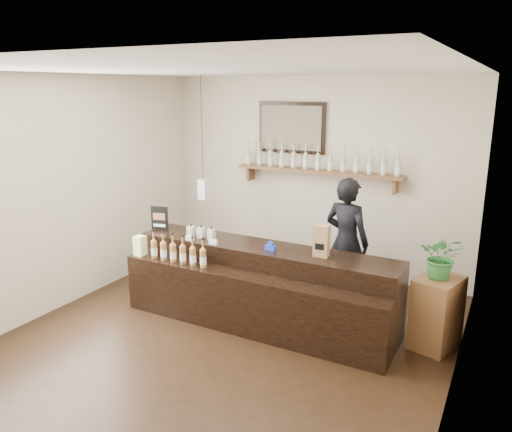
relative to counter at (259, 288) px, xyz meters
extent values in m
plane|color=black|center=(-0.10, -0.58, -0.41)|extent=(5.00, 5.00, 0.00)
plane|color=beige|center=(-0.10, 1.92, 0.99)|extent=(4.50, 0.00, 4.50)
plane|color=beige|center=(-2.35, -0.58, 0.99)|extent=(0.00, 5.00, 5.00)
plane|color=beige|center=(2.15, -0.58, 0.99)|extent=(0.00, 5.00, 5.00)
plane|color=white|center=(-0.10, -0.58, 2.39)|extent=(5.00, 5.00, 0.00)
cube|color=brown|center=(0.00, 1.79, 1.09)|extent=(2.40, 0.25, 0.04)
cube|color=brown|center=(-1.08, 1.82, 0.97)|extent=(0.04, 0.20, 0.20)
cube|color=brown|center=(1.08, 1.82, 0.97)|extent=(0.04, 0.20, 0.20)
cube|color=black|center=(-0.45, 1.89, 1.67)|extent=(1.02, 0.04, 0.72)
cube|color=#403429|center=(-0.45, 1.86, 1.67)|extent=(0.92, 0.01, 0.62)
cube|color=white|center=(-1.40, 1.02, 0.84)|extent=(0.12, 0.12, 0.28)
cylinder|color=black|center=(-1.40, 1.02, 1.68)|extent=(0.01, 0.01, 1.41)
cylinder|color=beige|center=(-1.10, 1.79, 1.21)|extent=(0.07, 0.07, 0.20)
cone|color=beige|center=(-1.10, 1.79, 1.33)|extent=(0.07, 0.07, 0.05)
cylinder|color=beige|center=(-1.10, 1.79, 1.39)|extent=(0.02, 0.02, 0.07)
cylinder|color=gold|center=(-1.10, 1.79, 1.44)|extent=(0.03, 0.03, 0.02)
cylinder|color=white|center=(-1.10, 1.79, 1.19)|extent=(0.07, 0.07, 0.09)
cylinder|color=beige|center=(-0.92, 1.79, 1.21)|extent=(0.07, 0.07, 0.20)
cone|color=beige|center=(-0.92, 1.79, 1.33)|extent=(0.07, 0.07, 0.05)
cylinder|color=beige|center=(-0.92, 1.79, 1.39)|extent=(0.02, 0.02, 0.07)
cylinder|color=gold|center=(-0.92, 1.79, 1.44)|extent=(0.03, 0.03, 0.02)
cylinder|color=white|center=(-0.92, 1.79, 1.19)|extent=(0.07, 0.07, 0.09)
cylinder|color=beige|center=(-0.74, 1.79, 1.21)|extent=(0.07, 0.07, 0.20)
cone|color=beige|center=(-0.74, 1.79, 1.33)|extent=(0.07, 0.07, 0.05)
cylinder|color=beige|center=(-0.74, 1.79, 1.39)|extent=(0.02, 0.02, 0.07)
cylinder|color=gold|center=(-0.74, 1.79, 1.44)|extent=(0.03, 0.03, 0.02)
cylinder|color=white|center=(-0.74, 1.79, 1.19)|extent=(0.07, 0.07, 0.09)
cylinder|color=beige|center=(-0.55, 1.79, 1.21)|extent=(0.07, 0.07, 0.20)
cone|color=beige|center=(-0.55, 1.79, 1.33)|extent=(0.07, 0.07, 0.05)
cylinder|color=beige|center=(-0.55, 1.79, 1.39)|extent=(0.02, 0.02, 0.07)
cylinder|color=gold|center=(-0.55, 1.79, 1.44)|extent=(0.03, 0.03, 0.02)
cylinder|color=white|center=(-0.55, 1.79, 1.19)|extent=(0.07, 0.07, 0.09)
cylinder|color=beige|center=(-0.37, 1.79, 1.21)|extent=(0.07, 0.07, 0.20)
cone|color=beige|center=(-0.37, 1.79, 1.33)|extent=(0.07, 0.07, 0.05)
cylinder|color=beige|center=(-0.37, 1.79, 1.39)|extent=(0.02, 0.02, 0.07)
cylinder|color=gold|center=(-0.37, 1.79, 1.44)|extent=(0.03, 0.03, 0.02)
cylinder|color=white|center=(-0.37, 1.79, 1.19)|extent=(0.07, 0.07, 0.09)
cylinder|color=beige|center=(-0.19, 1.79, 1.21)|extent=(0.07, 0.07, 0.20)
cone|color=beige|center=(-0.19, 1.79, 1.33)|extent=(0.07, 0.07, 0.05)
cylinder|color=beige|center=(-0.19, 1.79, 1.39)|extent=(0.02, 0.02, 0.07)
cylinder|color=gold|center=(-0.19, 1.79, 1.44)|extent=(0.03, 0.03, 0.02)
cylinder|color=white|center=(-0.19, 1.79, 1.19)|extent=(0.07, 0.07, 0.09)
cylinder|color=beige|center=(0.00, 1.79, 1.21)|extent=(0.07, 0.07, 0.20)
cone|color=beige|center=(0.00, 1.79, 1.33)|extent=(0.07, 0.07, 0.05)
cylinder|color=beige|center=(0.00, 1.79, 1.39)|extent=(0.02, 0.02, 0.07)
cylinder|color=gold|center=(0.00, 1.79, 1.44)|extent=(0.03, 0.03, 0.02)
cylinder|color=white|center=(0.00, 1.79, 1.19)|extent=(0.07, 0.07, 0.09)
cylinder|color=beige|center=(0.18, 1.79, 1.21)|extent=(0.07, 0.07, 0.20)
cone|color=beige|center=(0.18, 1.79, 1.33)|extent=(0.07, 0.07, 0.05)
cylinder|color=beige|center=(0.18, 1.79, 1.39)|extent=(0.02, 0.02, 0.07)
cylinder|color=gold|center=(0.18, 1.79, 1.44)|extent=(0.03, 0.03, 0.02)
cylinder|color=white|center=(0.18, 1.79, 1.19)|extent=(0.07, 0.07, 0.09)
cylinder|color=beige|center=(0.36, 1.79, 1.21)|extent=(0.07, 0.07, 0.20)
cone|color=beige|center=(0.36, 1.79, 1.33)|extent=(0.07, 0.07, 0.05)
cylinder|color=beige|center=(0.36, 1.79, 1.39)|extent=(0.02, 0.02, 0.07)
cylinder|color=gold|center=(0.36, 1.79, 1.44)|extent=(0.03, 0.03, 0.02)
cylinder|color=white|center=(0.36, 1.79, 1.19)|extent=(0.07, 0.07, 0.09)
cylinder|color=beige|center=(0.55, 1.79, 1.21)|extent=(0.07, 0.07, 0.20)
cone|color=beige|center=(0.55, 1.79, 1.33)|extent=(0.07, 0.07, 0.05)
cylinder|color=beige|center=(0.55, 1.79, 1.39)|extent=(0.02, 0.02, 0.07)
cylinder|color=gold|center=(0.55, 1.79, 1.44)|extent=(0.03, 0.03, 0.02)
cylinder|color=white|center=(0.55, 1.79, 1.19)|extent=(0.07, 0.07, 0.09)
cylinder|color=beige|center=(0.73, 1.79, 1.21)|extent=(0.07, 0.07, 0.20)
cone|color=beige|center=(0.73, 1.79, 1.33)|extent=(0.07, 0.07, 0.05)
cylinder|color=beige|center=(0.73, 1.79, 1.39)|extent=(0.02, 0.02, 0.07)
cylinder|color=gold|center=(0.73, 1.79, 1.44)|extent=(0.03, 0.03, 0.02)
cylinder|color=white|center=(0.73, 1.79, 1.19)|extent=(0.07, 0.07, 0.09)
cylinder|color=beige|center=(0.91, 1.79, 1.21)|extent=(0.07, 0.07, 0.20)
cone|color=beige|center=(0.91, 1.79, 1.33)|extent=(0.07, 0.07, 0.05)
cylinder|color=beige|center=(0.91, 1.79, 1.39)|extent=(0.02, 0.02, 0.07)
cylinder|color=gold|center=(0.91, 1.79, 1.44)|extent=(0.03, 0.03, 0.02)
cylinder|color=white|center=(0.91, 1.79, 1.19)|extent=(0.07, 0.07, 0.09)
cylinder|color=beige|center=(1.10, 1.79, 1.21)|extent=(0.07, 0.07, 0.20)
cone|color=beige|center=(1.10, 1.79, 1.33)|extent=(0.07, 0.07, 0.05)
cylinder|color=beige|center=(1.10, 1.79, 1.39)|extent=(0.02, 0.02, 0.07)
cylinder|color=gold|center=(1.10, 1.79, 1.44)|extent=(0.03, 0.03, 0.02)
cylinder|color=white|center=(1.10, 1.79, 1.19)|extent=(0.07, 0.07, 0.09)
cube|color=black|center=(0.01, 0.12, 0.03)|extent=(3.16, 0.60, 0.88)
cube|color=black|center=(0.01, -0.30, -0.08)|extent=(3.16, 0.33, 0.67)
cube|color=white|center=(-0.87, -0.09, 0.49)|extent=(0.10, 0.04, 0.05)
cube|color=white|center=(-0.55, -0.09, 0.49)|extent=(0.10, 0.04, 0.05)
cube|color=#E9EC90|center=(-1.46, -0.30, 0.31)|extent=(0.12, 0.12, 0.12)
cube|color=#E9EC90|center=(-1.46, -0.30, 0.43)|extent=(0.12, 0.12, 0.12)
cube|color=beige|center=(-0.97, 0.07, 0.53)|extent=(0.08, 0.08, 0.13)
cube|color=#D6A6B6|center=(-0.97, 0.03, 0.53)|extent=(0.07, 0.00, 0.06)
cylinder|color=black|center=(-0.97, 0.07, 0.60)|extent=(0.02, 0.02, 0.03)
cube|color=beige|center=(-0.82, 0.07, 0.53)|extent=(0.08, 0.08, 0.13)
cube|color=#D6A6B6|center=(-0.82, 0.03, 0.53)|extent=(0.07, 0.00, 0.06)
cylinder|color=black|center=(-0.82, 0.07, 0.60)|extent=(0.02, 0.02, 0.03)
cube|color=beige|center=(-0.67, 0.07, 0.53)|extent=(0.08, 0.08, 0.13)
cube|color=#D6A6B6|center=(-0.67, 0.03, 0.53)|extent=(0.07, 0.00, 0.06)
cylinder|color=black|center=(-0.67, 0.07, 0.60)|extent=(0.02, 0.02, 0.03)
cylinder|color=#9A6634|center=(-1.24, -0.30, 0.36)|extent=(0.07, 0.07, 0.20)
cone|color=#9A6634|center=(-1.24, -0.30, 0.48)|extent=(0.07, 0.07, 0.05)
cylinder|color=#9A6634|center=(-1.24, -0.30, 0.54)|extent=(0.02, 0.02, 0.07)
cylinder|color=black|center=(-1.24, -0.30, 0.59)|extent=(0.03, 0.03, 0.02)
cylinder|color=white|center=(-1.24, -0.30, 0.33)|extent=(0.07, 0.07, 0.09)
cylinder|color=#9A6634|center=(-1.10, -0.30, 0.36)|extent=(0.07, 0.07, 0.20)
cone|color=#9A6634|center=(-1.10, -0.30, 0.48)|extent=(0.07, 0.07, 0.05)
cylinder|color=#9A6634|center=(-1.10, -0.30, 0.54)|extent=(0.02, 0.02, 0.07)
cylinder|color=black|center=(-1.10, -0.30, 0.59)|extent=(0.03, 0.03, 0.02)
cylinder|color=white|center=(-1.10, -0.30, 0.33)|extent=(0.07, 0.07, 0.09)
cylinder|color=#9A6634|center=(-0.97, -0.30, 0.36)|extent=(0.07, 0.07, 0.20)
cone|color=#9A6634|center=(-0.97, -0.30, 0.48)|extent=(0.07, 0.07, 0.05)
cylinder|color=#9A6634|center=(-0.97, -0.30, 0.54)|extent=(0.02, 0.02, 0.07)
cylinder|color=black|center=(-0.97, -0.30, 0.59)|extent=(0.03, 0.03, 0.02)
cylinder|color=white|center=(-0.97, -0.30, 0.33)|extent=(0.07, 0.07, 0.09)
cylinder|color=#9A6634|center=(-0.83, -0.30, 0.36)|extent=(0.07, 0.07, 0.20)
cone|color=#9A6634|center=(-0.83, -0.30, 0.48)|extent=(0.07, 0.07, 0.05)
cylinder|color=#9A6634|center=(-0.83, -0.30, 0.54)|extent=(0.02, 0.02, 0.07)
cylinder|color=black|center=(-0.83, -0.30, 0.59)|extent=(0.03, 0.03, 0.02)
cylinder|color=white|center=(-0.83, -0.30, 0.33)|extent=(0.07, 0.07, 0.09)
cylinder|color=#9A6634|center=(-0.69, -0.30, 0.36)|extent=(0.07, 0.07, 0.20)
cone|color=#9A6634|center=(-0.69, -0.30, 0.48)|extent=(0.07, 0.07, 0.05)
cylinder|color=#9A6634|center=(-0.69, -0.30, 0.54)|extent=(0.02, 0.02, 0.07)
cylinder|color=black|center=(-0.69, -0.30, 0.59)|extent=(0.03, 0.03, 0.02)
cylinder|color=white|center=(-0.69, -0.30, 0.33)|extent=(0.07, 0.07, 0.09)
cylinder|color=#9A6634|center=(-0.55, -0.30, 0.36)|extent=(0.07, 0.07, 0.20)
cone|color=#9A6634|center=(-0.55, -0.30, 0.48)|extent=(0.07, 0.07, 0.05)
cylinder|color=#9A6634|center=(-0.55, -0.30, 0.54)|extent=(0.02, 0.02, 0.07)
cylinder|color=black|center=(-0.55, -0.30, 0.59)|extent=(0.03, 0.03, 0.02)
cylinder|color=white|center=(-0.55, -0.30, 0.33)|extent=(0.07, 0.07, 0.09)
cube|color=black|center=(-1.46, 0.10, 0.62)|extent=(0.22, 0.08, 0.31)
cube|color=#985737|center=(-1.46, 0.08, 0.65)|extent=(0.15, 0.05, 0.09)
cube|color=white|center=(-1.46, 0.08, 0.53)|extent=(0.15, 0.05, 0.04)
cube|color=#956E47|center=(0.71, 0.10, 0.64)|extent=(0.17, 0.13, 0.35)
cube|color=black|center=(0.71, 0.04, 0.59)|extent=(0.10, 0.01, 0.07)
cube|color=#1A35B7|center=(0.14, 0.03, 0.49)|extent=(0.13, 0.07, 0.06)
cylinder|color=#1A35B7|center=(0.14, 0.03, 0.54)|extent=(0.07, 0.04, 0.07)
cube|color=brown|center=(1.90, 0.35, -0.04)|extent=(0.51, 0.61, 0.76)
imported|color=#2C6E30|center=(1.90, 0.35, 0.57)|extent=(0.43, 0.38, 0.46)
imported|color=black|center=(0.71, 0.97, 0.49)|extent=(0.74, 0.57, 1.82)
camera|label=1|loc=(2.45, -4.72, 2.23)|focal=35.00mm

